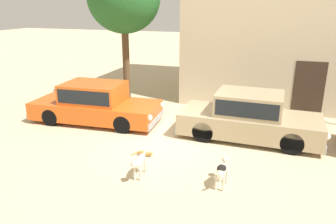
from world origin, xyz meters
TOP-DOWN VIEW (x-y plane):
  - ground_plane at (0.00, 0.00)m, footprint 80.00×80.00m
  - parked_sedan_nearest at (-2.91, 0.90)m, footprint 4.78×2.08m
  - parked_sedan_second at (2.51, 1.09)m, footprint 4.52×1.88m
  - stray_dog_spotted at (0.21, -2.35)m, footprint 0.25×1.05m
  - stray_dog_tan at (2.21, -2.08)m, footprint 0.26×0.95m
  - stray_cat at (-0.14, -1.20)m, footprint 0.62×0.22m

SIDE VIEW (x-z plane):
  - ground_plane at x=0.00m, z-range 0.00..0.00m
  - stray_cat at x=-0.14m, z-range 0.00..0.16m
  - stray_dog_spotted at x=0.21m, z-range 0.09..0.75m
  - stray_dog_tan at x=2.21m, z-range 0.11..0.76m
  - parked_sedan_nearest at x=-2.91m, z-range -0.01..1.43m
  - parked_sedan_second at x=2.51m, z-range -0.02..1.48m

